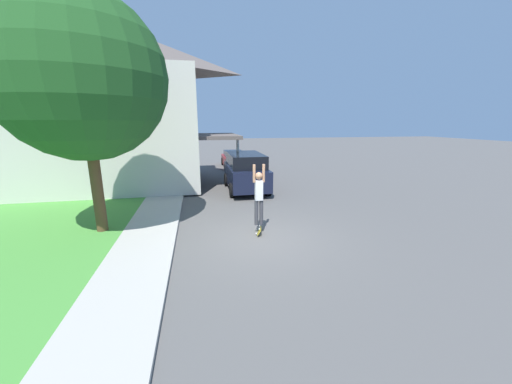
{
  "coord_description": "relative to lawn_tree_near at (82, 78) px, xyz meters",
  "views": [
    {
      "loc": [
        -1.86,
        -8.62,
        3.7
      ],
      "look_at": [
        0.3,
        2.02,
        1.05
      ],
      "focal_mm": 20.0,
      "sensor_mm": 36.0,
      "label": 1
    }
  ],
  "objects": [
    {
      "name": "lawn",
      "position": [
        -2.78,
        4.49,
        -4.98
      ],
      "size": [
        10.0,
        80.0,
        0.08
      ],
      "color": "#478E38",
      "rests_on": "ground_plane"
    },
    {
      "name": "car_down_street",
      "position": [
        6.29,
        13.97,
        -4.36
      ],
      "size": [
        1.84,
        4.49,
        1.38
      ],
      "color": "maroon",
      "rests_on": "ground_plane"
    },
    {
      "name": "suv_parked",
      "position": [
        5.89,
        5.25,
        -3.94
      ],
      "size": [
        2.12,
        4.49,
        2.05
      ],
      "color": "black",
      "rests_on": "ground_plane"
    },
    {
      "name": "sidewalk",
      "position": [
        1.62,
        4.49,
        -4.97
      ],
      "size": [
        1.8,
        80.0,
        0.1
      ],
      "color": "#ADA89E",
      "rests_on": "ground_plane"
    },
    {
      "name": "skateboard",
      "position": [
        5.3,
        -1.13,
        -4.94
      ],
      "size": [
        0.34,
        0.81,
        0.34
      ],
      "color": "#A89323",
      "rests_on": "ground_plane"
    },
    {
      "name": "house",
      "position": [
        -1.96,
        8.1,
        -0.22
      ],
      "size": [
        13.59,
        8.21,
        9.13
      ],
      "color": "beige",
      "rests_on": "lawn"
    },
    {
      "name": "ground_plane",
      "position": [
        5.22,
        -1.51,
        -5.02
      ],
      "size": [
        120.0,
        120.0,
        0.0
      ],
      "primitive_type": "plane",
      "color": "#54514F"
    },
    {
      "name": "lawn_tree_near",
      "position": [
        0.0,
        0.0,
        0.0
      ],
      "size": [
        5.09,
        5.09,
        7.5
      ],
      "color": "brown",
      "rests_on": "lawn"
    },
    {
      "name": "skateboarder",
      "position": [
        5.29,
        -1.1,
        -3.64
      ],
      "size": [
        0.41,
        0.24,
        2.07
      ],
      "color": "#38383D",
      "rests_on": "ground_plane"
    }
  ]
}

